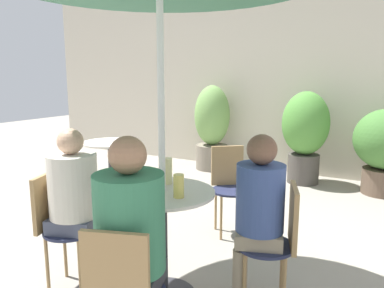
# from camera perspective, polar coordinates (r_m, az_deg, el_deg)

# --- Properties ---
(storefront_wall) EXTENTS (10.00, 0.06, 3.00)m
(storefront_wall) POSITION_cam_1_polar(r_m,az_deg,el_deg) (5.92, 17.10, 9.87)
(storefront_wall) COLOR beige
(storefront_wall) RESTS_ON ground_plane
(cafe_table_near) EXTENTS (0.69, 0.69, 0.76)m
(cafe_table_near) POSITION_cam_1_polar(r_m,az_deg,el_deg) (2.55, -4.46, -11.79)
(cafe_table_near) COLOR #2D2D33
(cafe_table_near) RESTS_ON ground_plane
(cafe_table_far) EXTENTS (0.64, 0.64, 0.76)m
(cafe_table_far) POSITION_cam_1_polar(r_m,az_deg,el_deg) (4.43, -12.27, -2.71)
(cafe_table_far) COLOR #2D2D33
(cafe_table_far) RESTS_ON ground_plane
(bistro_chair_0) EXTENTS (0.41, 0.39, 0.83)m
(bistro_chair_0) POSITION_cam_1_polar(r_m,az_deg,el_deg) (2.84, -19.64, -10.82)
(bistro_chair_0) COLOR #232847
(bistro_chair_0) RESTS_ON ground_plane
(bistro_chair_2) EXTENTS (0.41, 0.39, 0.83)m
(bistro_chair_2) POSITION_cam_1_polar(r_m,az_deg,el_deg) (2.50, 13.07, -13.45)
(bistro_chair_2) COLOR #232847
(bistro_chair_2) RESTS_ON ground_plane
(bistro_chair_4) EXTENTS (0.42, 0.43, 0.83)m
(bistro_chair_4) POSITION_cam_1_polar(r_m,az_deg,el_deg) (3.64, 5.67, -5.59)
(bistro_chair_4) COLOR #232847
(bistro_chair_4) RESTS_ON ground_plane
(seated_person_0) EXTENTS (0.39, 0.37, 1.16)m
(seated_person_0) POSITION_cam_1_polar(r_m,az_deg,el_deg) (2.72, -17.32, -7.60)
(seated_person_0) COLOR #42475B
(seated_person_0) RESTS_ON ground_plane
(seated_person_1) EXTENTS (0.39, 0.41, 1.22)m
(seated_person_1) POSITION_cam_1_polar(r_m,az_deg,el_deg) (1.94, -9.26, -13.57)
(seated_person_1) COLOR #2D2D33
(seated_person_1) RESTS_ON ground_plane
(seated_person_2) EXTENTS (0.36, 0.34, 1.15)m
(seated_person_2) POSITION_cam_1_polar(r_m,az_deg,el_deg) (2.43, 9.99, -9.34)
(seated_person_2) COLOR gray
(seated_person_2) RESTS_ON ground_plane
(beer_glass_0) EXTENTS (0.06, 0.06, 0.18)m
(beer_glass_0) POSITION_cam_1_polar(r_m,az_deg,el_deg) (2.49, -8.47, -4.98)
(beer_glass_0) COLOR beige
(beer_glass_0) RESTS_ON cafe_table_near
(beer_glass_1) EXTENTS (0.07, 0.07, 0.15)m
(beer_glass_1) POSITION_cam_1_polar(r_m,az_deg,el_deg) (2.33, -2.04, -6.40)
(beer_glass_1) COLOR #DBC65B
(beer_glass_1) RESTS_ON cafe_table_near
(beer_glass_2) EXTENTS (0.07, 0.07, 0.18)m
(beer_glass_2) POSITION_cam_1_polar(r_m,az_deg,el_deg) (2.62, -3.74, -4.12)
(beer_glass_2) COLOR beige
(beer_glass_2) RESTS_ON cafe_table_near
(potted_plant_0) EXTENTS (0.57, 0.57, 1.36)m
(potted_plant_0) POSITION_cam_1_polar(r_m,az_deg,el_deg) (6.04, 3.07, 2.75)
(potted_plant_0) COLOR slate
(potted_plant_0) RESTS_ON ground_plane
(potted_plant_1) EXTENTS (0.65, 0.65, 1.30)m
(potted_plant_1) POSITION_cam_1_polar(r_m,az_deg,el_deg) (5.46, 16.87, 1.90)
(potted_plant_1) COLOR #47423D
(potted_plant_1) RESTS_ON ground_plane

